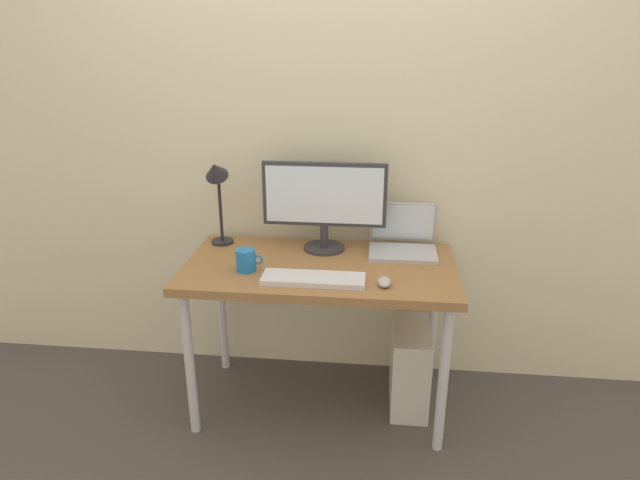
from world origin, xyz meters
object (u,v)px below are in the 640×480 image
desk_lamp (217,183)px  mouse (384,282)px  coffee_mug (246,260)px  computer_tower (410,367)px  desk (320,280)px  keyboard (313,279)px  monitor (324,200)px  laptop (403,240)px

desk_lamp → mouse: 0.95m
coffee_mug → computer_tower: 0.98m
desk → coffee_mug: 0.36m
keyboard → monitor: bearing=88.8°
monitor → mouse: 0.54m
desk → coffee_mug: coffee_mug is taller
mouse → keyboard: bearing=178.5°
desk → monitor: bearing=90.1°
monitor → desk_lamp: (-0.52, 0.00, 0.07)m
computer_tower → desk_lamp: bearing=171.5°
mouse → desk: bearing=146.4°
monitor → mouse: (0.29, -0.39, -0.23)m
monitor → mouse: bearing=-53.0°
desk → laptop: size_ratio=3.87×
desk → mouse: mouse is taller
keyboard → computer_tower: 0.76m
monitor → keyboard: bearing=-91.2°
monitor → laptop: (0.38, 0.02, -0.19)m
mouse → desk_lamp: bearing=154.4°
keyboard → computer_tower: bearing=27.9°
monitor → keyboard: monitor is taller
keyboard → desk_lamp: bearing=143.4°
coffee_mug → monitor: bearing=42.9°
laptop → computer_tower: 0.63m
laptop → desk_lamp: bearing=-179.0°
coffee_mug → desk_lamp: bearing=124.1°
keyboard → laptop: bearing=45.6°
monitor → coffee_mug: 0.48m
monitor → desk_lamp: 0.52m
laptop → coffee_mug: size_ratio=2.61×
coffee_mug → computer_tower: coffee_mug is taller
laptop → desk: bearing=-151.0°
laptop → keyboard: 0.56m
monitor → computer_tower: 0.92m
mouse → coffee_mug: coffee_mug is taller
laptop → mouse: (-0.09, -0.40, -0.04)m
laptop → computer_tower: bearing=-69.4°
desk → monitor: monitor is taller
desk_lamp → computer_tower: desk_lamp is taller
keyboard → coffee_mug: bearing=165.0°
desk → monitor: size_ratio=2.10×
mouse → computer_tower: mouse is taller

